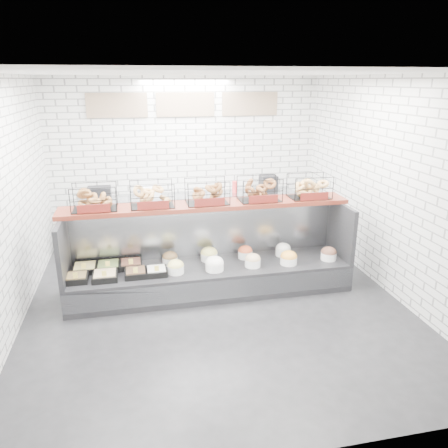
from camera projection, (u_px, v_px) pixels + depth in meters
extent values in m
plane|color=black|center=(215.00, 300.00, 6.10)|extent=(5.50, 5.50, 0.00)
cube|color=silver|center=(187.00, 160.00, 8.18)|extent=(5.00, 0.02, 3.00)
cube|color=silver|center=(5.00, 207.00, 5.14)|extent=(0.02, 5.50, 3.00)
cube|color=silver|center=(389.00, 187.00, 6.12)|extent=(0.02, 5.50, 3.00)
cube|color=white|center=(213.00, 73.00, 5.15)|extent=(5.00, 5.50, 0.02)
cube|color=tan|center=(117.00, 105.00, 7.60)|extent=(1.05, 0.03, 0.42)
cube|color=tan|center=(185.00, 105.00, 7.84)|extent=(1.05, 0.03, 0.42)
cube|color=tan|center=(250.00, 104.00, 8.07)|extent=(1.05, 0.03, 0.42)
cube|color=black|center=(211.00, 278.00, 6.31)|extent=(4.00, 0.90, 0.40)
cube|color=#93969B|center=(216.00, 290.00, 5.90)|extent=(4.00, 0.03, 0.28)
cube|color=#93969B|center=(205.00, 230.00, 6.51)|extent=(4.00, 0.08, 0.80)
cube|color=black|center=(63.00, 250.00, 5.74)|extent=(0.06, 0.90, 0.80)
cube|color=black|center=(340.00, 229.00, 6.51)|extent=(0.06, 0.90, 0.80)
cube|color=black|center=(77.00, 279.00, 5.73)|extent=(0.28, 0.28, 0.08)
cube|color=brown|center=(77.00, 276.00, 5.72)|extent=(0.24, 0.24, 0.04)
cube|color=#FFDF58|center=(75.00, 275.00, 5.61)|extent=(0.06, 0.01, 0.08)
cube|color=black|center=(85.00, 269.00, 6.04)|extent=(0.32, 0.32, 0.08)
cube|color=#D5C36C|center=(85.00, 266.00, 6.02)|extent=(0.27, 0.27, 0.04)
cube|color=#FFDF58|center=(84.00, 266.00, 5.90)|extent=(0.06, 0.01, 0.08)
cube|color=black|center=(105.00, 276.00, 5.80)|extent=(0.33, 0.33, 0.08)
cube|color=tan|center=(105.00, 274.00, 5.79)|extent=(0.28, 0.28, 0.04)
cube|color=#FFDF58|center=(104.00, 274.00, 5.66)|extent=(0.06, 0.01, 0.08)
cube|color=black|center=(108.00, 267.00, 6.10)|extent=(0.32, 0.32, 0.08)
cube|color=olive|center=(108.00, 264.00, 6.09)|extent=(0.27, 0.27, 0.04)
cube|color=#FFDF58|center=(108.00, 264.00, 5.97)|extent=(0.06, 0.01, 0.08)
cube|color=black|center=(136.00, 273.00, 5.89)|extent=(0.29, 0.29, 0.08)
cube|color=brown|center=(136.00, 271.00, 5.87)|extent=(0.25, 0.25, 0.04)
cube|color=#FFDF58|center=(135.00, 270.00, 5.76)|extent=(0.06, 0.01, 0.08)
cube|color=black|center=(131.00, 265.00, 6.17)|extent=(0.31, 0.31, 0.08)
cube|color=brown|center=(131.00, 262.00, 6.16)|extent=(0.26, 0.26, 0.04)
cube|color=#FFDF58|center=(131.00, 262.00, 6.04)|extent=(0.06, 0.01, 0.08)
cube|color=black|center=(157.00, 272.00, 5.94)|extent=(0.28, 0.28, 0.08)
cube|color=silver|center=(156.00, 269.00, 5.93)|extent=(0.24, 0.24, 0.04)
cube|color=#FFDF58|center=(157.00, 269.00, 5.82)|extent=(0.06, 0.01, 0.08)
cylinder|color=white|center=(176.00, 269.00, 5.98)|extent=(0.23, 0.23, 0.11)
ellipsoid|color=#E8DA76|center=(176.00, 265.00, 5.96)|extent=(0.22, 0.22, 0.16)
cylinder|color=white|center=(170.00, 260.00, 6.27)|extent=(0.22, 0.22, 0.11)
ellipsoid|color=brown|center=(170.00, 257.00, 6.25)|extent=(0.22, 0.22, 0.15)
cylinder|color=white|center=(215.00, 266.00, 6.07)|extent=(0.26, 0.26, 0.11)
ellipsoid|color=white|center=(215.00, 262.00, 6.05)|extent=(0.25, 0.25, 0.18)
cylinder|color=white|center=(209.00, 256.00, 6.41)|extent=(0.25, 0.25, 0.11)
ellipsoid|color=#F7EE7E|center=(209.00, 253.00, 6.39)|extent=(0.24, 0.24, 0.17)
cylinder|color=white|center=(253.00, 263.00, 6.19)|extent=(0.22, 0.22, 0.11)
ellipsoid|color=#D2AF81|center=(253.00, 259.00, 6.18)|extent=(0.22, 0.22, 0.15)
cylinder|color=white|center=(245.00, 254.00, 6.49)|extent=(0.22, 0.22, 0.11)
ellipsoid|color=#D2542C|center=(245.00, 251.00, 6.47)|extent=(0.21, 0.21, 0.15)
cylinder|color=white|center=(289.00, 260.00, 6.27)|extent=(0.24, 0.24, 0.11)
ellipsoid|color=gold|center=(289.00, 256.00, 6.26)|extent=(0.24, 0.24, 0.17)
cylinder|color=white|center=(283.00, 252.00, 6.58)|extent=(0.23, 0.23, 0.11)
ellipsoid|color=silver|center=(283.00, 248.00, 6.56)|extent=(0.22, 0.22, 0.16)
cylinder|color=white|center=(328.00, 256.00, 6.43)|extent=(0.23, 0.23, 0.11)
ellipsoid|color=brown|center=(329.00, 252.00, 6.41)|extent=(0.23, 0.23, 0.16)
cube|color=#4D1810|center=(207.00, 205.00, 6.19)|extent=(4.10, 0.50, 0.06)
cube|color=black|center=(94.00, 197.00, 5.83)|extent=(0.60, 0.38, 0.34)
cube|color=#5E1611|center=(94.00, 209.00, 5.67)|extent=(0.42, 0.02, 0.11)
cube|color=black|center=(152.00, 194.00, 5.98)|extent=(0.60, 0.38, 0.34)
cube|color=#5E1611|center=(153.00, 205.00, 5.82)|extent=(0.42, 0.02, 0.11)
cube|color=black|center=(207.00, 192.00, 6.13)|extent=(0.60, 0.38, 0.34)
cube|color=#5E1611|center=(210.00, 202.00, 5.97)|extent=(0.42, 0.02, 0.11)
cube|color=black|center=(259.00, 189.00, 6.28)|extent=(0.60, 0.38, 0.34)
cube|color=#5E1611|center=(263.00, 199.00, 6.13)|extent=(0.42, 0.02, 0.11)
cube|color=black|center=(309.00, 186.00, 6.43)|extent=(0.60, 0.38, 0.34)
cube|color=#5E1611|center=(314.00, 196.00, 6.28)|extent=(0.42, 0.02, 0.11)
cube|color=#93969B|center=(190.00, 218.00, 8.21)|extent=(4.00, 0.60, 0.90)
cube|color=black|center=(99.00, 194.00, 7.66)|extent=(0.40, 0.30, 0.24)
cube|color=silver|center=(151.00, 192.00, 7.94)|extent=(0.35, 0.28, 0.18)
cylinder|color=red|center=(235.00, 187.00, 8.20)|extent=(0.09, 0.09, 0.22)
cube|color=black|center=(268.00, 183.00, 8.31)|extent=(0.30, 0.30, 0.30)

